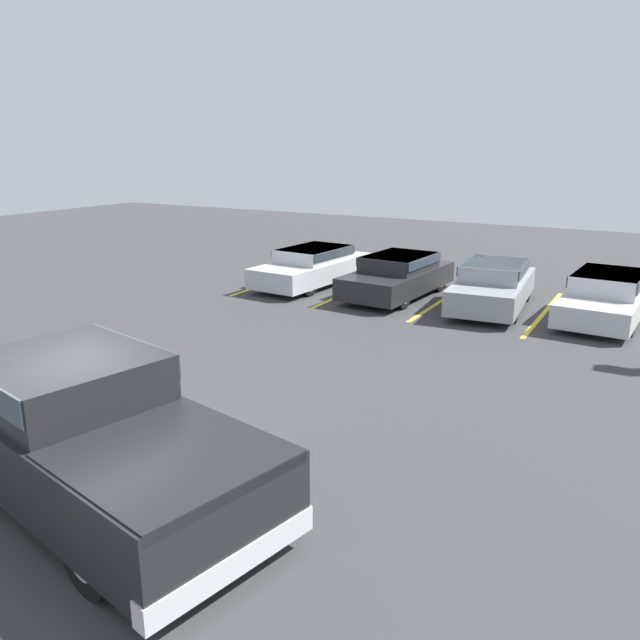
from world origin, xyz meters
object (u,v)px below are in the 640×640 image
parked_sedan_d (607,294)px  parked_sedan_c (493,284)px  parked_sedan_a (313,265)px  parked_sedan_b (398,274)px  pickup_truck (84,429)px  wheel_stop_curb (359,268)px

parked_sedan_d → parked_sedan_c: bearing=-79.7°
parked_sedan_a → parked_sedan_b: bearing=91.8°
pickup_truck → parked_sedan_a: bearing=119.1°
wheel_stop_curb → parked_sedan_c: bearing=-28.6°
parked_sedan_b → parked_sedan_a: bearing=-88.4°
wheel_stop_curb → parked_sedan_a: bearing=-94.0°
pickup_truck → parked_sedan_d: (4.78, 12.30, -0.26)m
parked_sedan_a → parked_sedan_d: bearing=95.4°
pickup_truck → parked_sedan_b: (-0.81, 11.99, -0.24)m
parked_sedan_b → parked_sedan_c: bearing=93.4°
pickup_truck → parked_sedan_d: size_ratio=1.33×
parked_sedan_c → wheel_stop_curb: bearing=-123.6°
pickup_truck → parked_sedan_a: pickup_truck is taller
parked_sedan_a → wheel_stop_curb: 2.95m
parked_sedan_d → wheel_stop_curb: parked_sedan_d is taller
pickup_truck → parked_sedan_b: pickup_truck is taller
parked_sedan_a → parked_sedan_d: size_ratio=1.03×
parked_sedan_a → parked_sedan_c: bearing=92.7°
parked_sedan_c → parked_sedan_d: 2.82m
pickup_truck → parked_sedan_a: size_ratio=1.29×
parked_sedan_b → wheel_stop_curb: parked_sedan_b is taller
pickup_truck → wheel_stop_curb: 15.43m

